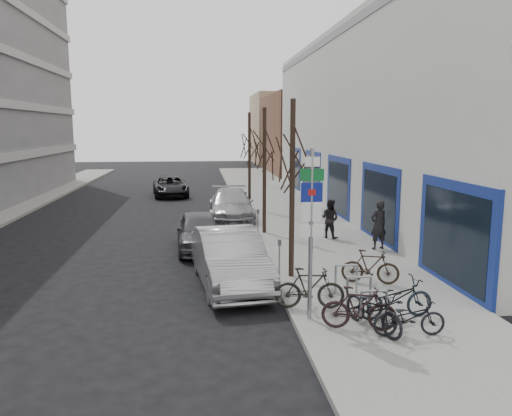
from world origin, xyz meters
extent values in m
plane|color=black|center=(0.00, 0.00, 0.00)|extent=(120.00, 120.00, 0.00)
cube|color=slate|center=(4.50, 10.00, 0.07)|extent=(5.00, 70.00, 0.15)
cube|color=#B7B7B2|center=(17.00, 16.00, 5.00)|extent=(20.00, 32.00, 10.00)
cube|color=brown|center=(13.00, 40.00, 4.00)|extent=(12.00, 14.00, 8.00)
cube|color=#937A5B|center=(13.50, 55.00, 4.50)|extent=(13.00, 12.00, 9.00)
cylinder|color=gray|center=(2.40, 0.00, 2.10)|extent=(0.10, 0.10, 4.20)
cube|color=white|center=(2.40, -0.03, 3.90)|extent=(0.35, 0.03, 0.22)
cube|color=#0C5926|center=(2.40, -0.03, 3.60)|extent=(0.55, 0.03, 0.28)
cube|color=navy|center=(2.40, -0.03, 3.20)|extent=(0.50, 0.03, 0.45)
cube|color=maroon|center=(2.40, -0.04, 3.20)|extent=(0.18, 0.02, 0.14)
cube|color=white|center=(2.40, -0.03, 2.75)|extent=(0.45, 0.03, 0.45)
cube|color=white|center=(2.40, -0.03, 2.30)|extent=(0.55, 0.03, 0.28)
cylinder|color=gray|center=(3.50, -0.50, 0.55)|extent=(0.06, 0.06, 0.80)
cylinder|color=gray|center=(4.10, -0.50, 0.55)|extent=(0.06, 0.06, 0.80)
cylinder|color=gray|center=(3.80, -0.50, 0.95)|extent=(0.60, 0.06, 0.06)
cylinder|color=gray|center=(3.50, 0.60, 0.55)|extent=(0.06, 0.06, 0.80)
cylinder|color=gray|center=(4.10, 0.60, 0.55)|extent=(0.06, 0.06, 0.80)
cylinder|color=gray|center=(3.80, 0.60, 0.95)|extent=(0.60, 0.06, 0.06)
cylinder|color=gray|center=(3.50, 1.70, 0.55)|extent=(0.06, 0.06, 0.80)
cylinder|color=gray|center=(4.10, 1.70, 0.55)|extent=(0.06, 0.06, 0.80)
cylinder|color=gray|center=(3.80, 1.70, 0.95)|extent=(0.60, 0.06, 0.06)
cylinder|color=black|center=(2.60, 3.50, 2.75)|extent=(0.16, 0.16, 5.50)
cylinder|color=black|center=(2.60, 10.00, 2.75)|extent=(0.16, 0.16, 5.50)
cylinder|color=black|center=(2.60, 16.50, 2.75)|extent=(0.16, 0.16, 5.50)
cylinder|color=gray|center=(2.15, 3.00, 0.70)|extent=(0.05, 0.05, 1.10)
cube|color=#3F3F44|center=(2.15, 3.00, 1.33)|extent=(0.10, 0.08, 0.18)
cylinder|color=gray|center=(2.15, 8.50, 0.70)|extent=(0.05, 0.05, 1.10)
cube|color=#3F3F44|center=(2.15, 8.50, 1.33)|extent=(0.10, 0.08, 0.18)
cylinder|color=gray|center=(2.15, 14.00, 0.70)|extent=(0.05, 0.05, 1.10)
cube|color=#3F3F44|center=(2.15, 14.00, 1.33)|extent=(0.10, 0.08, 0.18)
imported|color=black|center=(3.69, -0.80, 0.72)|extent=(1.20, 1.93, 1.13)
imported|color=black|center=(3.36, -0.77, 0.66)|extent=(1.77, 0.95, 1.03)
imported|color=black|center=(4.44, -0.18, 0.73)|extent=(1.94, 0.74, 1.16)
imported|color=black|center=(2.55, 0.68, 0.69)|extent=(1.84, 0.78, 1.08)
imported|color=black|center=(4.35, -1.21, 0.64)|extent=(1.62, 0.55, 0.98)
imported|color=black|center=(4.76, 2.50, 0.66)|extent=(1.76, 1.03, 1.02)
imported|color=#A1A2A6|center=(0.69, 3.20, 0.83)|extent=(2.38, 5.24, 1.67)
imported|color=#444348|center=(-0.20, 7.81, 0.73)|extent=(1.92, 4.34, 1.45)
imported|color=#97979C|center=(1.40, 13.84, 0.78)|extent=(2.29, 5.42, 1.56)
imported|color=black|center=(-2.19, 23.41, 0.67)|extent=(2.81, 5.09, 1.35)
imported|color=black|center=(6.45, 6.51, 1.08)|extent=(0.77, 0.61, 1.85)
imported|color=black|center=(5.15, 8.62, 0.97)|extent=(0.72, 0.71, 1.63)
camera|label=1|loc=(-0.13, -11.13, 4.66)|focal=35.00mm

